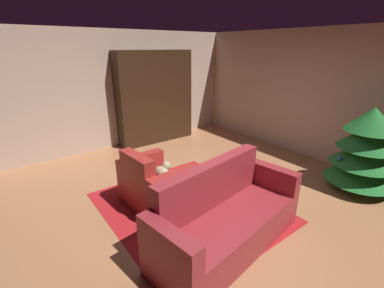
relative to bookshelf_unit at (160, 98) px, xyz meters
The scene contains 11 objects.
ground_plane 3.22m from the bookshelf_unit, 17.27° to the right, with size 7.54×7.54×0.00m, color #9F6843.
wall_back 3.52m from the bookshelf_unit, 34.41° to the left, with size 6.40×0.06×2.59m, color tan.
wall_left 0.97m from the bookshelf_unit, 106.73° to the right, with size 0.06×5.84×2.59m, color tan.
area_rug 3.29m from the bookshelf_unit, 23.92° to the right, with size 2.55×2.18×0.01m, color #A51A1F.
bookshelf_unit is the anchor object (origin of this frame).
armchair_red 3.07m from the bookshelf_unit, 32.74° to the right, with size 1.03×0.83×0.88m.
couch_red 4.02m from the bookshelf_unit, 20.02° to the right, with size 1.03×2.07×0.97m.
coffee_table 3.23m from the bookshelf_unit, 23.74° to the right, with size 0.78×0.78×0.44m.
book_stack_on_table 3.25m from the bookshelf_unit, 23.86° to the right, with size 0.23×0.14×0.06m.
bottle_on_table 3.38m from the bookshelf_unit, 21.59° to the right, with size 0.06×0.06×0.31m.
decorated_tree 4.32m from the bookshelf_unit, 17.73° to the left, with size 1.08×1.08×1.38m.
Camera 1 is at (2.65, -2.33, 2.23)m, focal length 24.77 mm.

